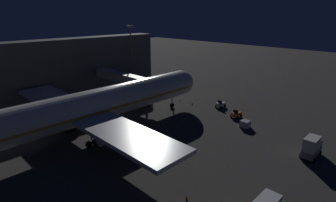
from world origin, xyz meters
name	(u,v)px	position (x,y,z in m)	size (l,w,h in m)	color
ground_plane	(121,125)	(0.00, 0.00, 0.00)	(320.00, 320.00, 0.00)	#383533
airliner_at_gate	(86,108)	(0.00, 7.72, 5.88)	(48.61, 61.14, 20.17)	silver
jet_bridge	(127,79)	(12.83, -11.77, 5.97)	(24.15, 3.40, 7.50)	#9E9E99
terminal_wall	(32,72)	(31.00, 6.09, 8.05)	(6.00, 80.00, 16.10)	#4C4F54
apron_floodlight_mast	(131,51)	(25.50, -23.12, 11.17)	(2.90, 0.50, 19.42)	#59595E
cargo_truck_aft	(312,147)	(-33.52, -14.49, 1.84)	(2.36, 4.68, 3.67)	slate
baggage_tug_lead	(221,104)	(-8.69, -24.83, 0.78)	(1.86, 2.36, 1.95)	silver
pushback_tug	(236,114)	(-15.26, -21.46, 0.78)	(1.86, 2.34, 1.95)	orange
baggage_container_mid_row	(245,124)	(-19.57, -17.80, 0.73)	(1.74, 1.76, 1.46)	#B7BABF
traffic_cone_nose_port	(192,103)	(-2.20, -21.40, 0.28)	(0.36, 0.36, 0.55)	orange
traffic_cone_nose_starboard	(180,100)	(2.20, -21.40, 0.28)	(0.36, 0.36, 0.55)	orange
traffic_cone_wingtip_svc_side	(187,198)	(-25.80, 8.34, 0.28)	(0.36, 0.36, 0.55)	orange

